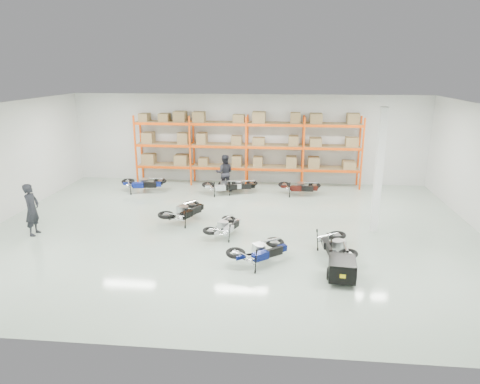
# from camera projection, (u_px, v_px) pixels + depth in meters

# --- Properties ---
(room) EXTENTS (18.00, 18.00, 18.00)m
(room) POSITION_uv_depth(u_px,v_px,m) (232.00, 171.00, 15.17)
(room) COLOR #A5B8A5
(room) RESTS_ON ground
(pallet_rack) EXTENTS (11.28, 0.98, 3.62)m
(pallet_rack) POSITION_uv_depth(u_px,v_px,m) (247.00, 141.00, 21.33)
(pallet_rack) COLOR #FF500D
(pallet_rack) RESTS_ON ground
(structural_column) EXTENTS (0.25, 0.25, 4.50)m
(structural_column) POSITION_uv_depth(u_px,v_px,m) (379.00, 171.00, 15.16)
(structural_column) COLOR white
(structural_column) RESTS_ON ground
(moto_blue_centre) EXTENTS (1.94, 1.79, 1.15)m
(moto_blue_centre) POSITION_uv_depth(u_px,v_px,m) (260.00, 247.00, 12.99)
(moto_blue_centre) COLOR #070F48
(moto_blue_centre) RESTS_ON ground
(moto_silver_left) EXTENTS (1.31, 1.75, 1.02)m
(moto_silver_left) POSITION_uv_depth(u_px,v_px,m) (225.00, 224.00, 15.12)
(moto_silver_left) COLOR #BABBC1
(moto_silver_left) RESTS_ON ground
(moto_black_far_left) EXTENTS (1.67, 2.06, 1.19)m
(moto_black_far_left) POSITION_uv_depth(u_px,v_px,m) (184.00, 208.00, 16.50)
(moto_black_far_left) COLOR black
(moto_black_far_left) RESTS_ON ground
(moto_touring_right) EXTENTS (1.04, 1.83, 1.13)m
(moto_touring_right) POSITION_uv_depth(u_px,v_px,m) (336.00, 241.00, 13.44)
(moto_touring_right) COLOR black
(moto_touring_right) RESTS_ON ground
(trailer) EXTENTS (0.82, 1.57, 0.65)m
(trailer) POSITION_uv_depth(u_px,v_px,m) (342.00, 269.00, 11.96)
(trailer) COLOR black
(trailer) RESTS_ON ground
(moto_back_a) EXTENTS (1.96, 1.16, 1.20)m
(moto_back_a) POSITION_uv_depth(u_px,v_px,m) (143.00, 181.00, 20.48)
(moto_back_a) COLOR navy
(moto_back_a) RESTS_ON ground
(moto_back_b) EXTENTS (1.87, 1.24, 1.11)m
(moto_back_b) POSITION_uv_depth(u_px,v_px,m) (223.00, 183.00, 20.13)
(moto_back_b) COLOR silver
(moto_back_b) RESTS_ON ground
(moto_back_c) EXTENTS (1.75, 1.12, 1.05)m
(moto_back_c) POSITION_uv_depth(u_px,v_px,m) (238.00, 183.00, 20.34)
(moto_back_c) COLOR black
(moto_back_c) RESTS_ON ground
(moto_back_d) EXTENTS (1.72, 0.87, 1.10)m
(moto_back_d) POSITION_uv_depth(u_px,v_px,m) (300.00, 184.00, 19.99)
(moto_back_d) COLOR #380E0B
(moto_back_d) RESTS_ON ground
(person_left) EXTENTS (0.47, 0.70, 1.89)m
(person_left) POSITION_uv_depth(u_px,v_px,m) (32.00, 209.00, 15.17)
(person_left) COLOR black
(person_left) RESTS_ON ground
(person_back) EXTENTS (0.89, 0.71, 1.77)m
(person_back) POSITION_uv_depth(u_px,v_px,m) (225.00, 173.00, 20.66)
(person_back) COLOR black
(person_back) RESTS_ON ground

